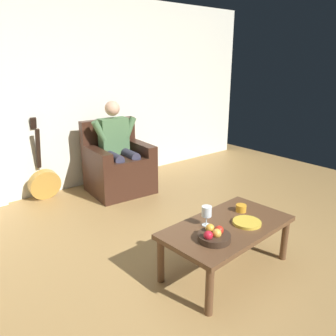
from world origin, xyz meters
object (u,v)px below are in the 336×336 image
at_px(guitar, 44,182).
at_px(decorative_dish, 247,223).
at_px(wine_glass_near, 207,212).
at_px(candle_jar, 241,208).
at_px(coffee_table, 227,231).
at_px(armchair, 118,167).
at_px(fruit_bowl, 214,236).
at_px(person_seated, 118,145).

bearing_deg(guitar, decorative_dish, 106.65).
xyz_separation_m(wine_glass_near, candle_jar, (-0.43, 0.01, -0.08)).
distance_m(coffee_table, wine_glass_near, 0.25).
bearing_deg(armchair, guitar, -17.36).
bearing_deg(coffee_table, wine_glass_near, -37.21).
height_order(wine_glass_near, fruit_bowl, wine_glass_near).
relative_size(guitar, fruit_bowl, 4.19).
bearing_deg(coffee_table, guitar, -75.75).
relative_size(armchair, candle_jar, 10.20).
distance_m(person_seated, candle_jar, 2.05).
bearing_deg(candle_jar, armchair, -88.86).
distance_m(decorative_dish, candle_jar, 0.24).
relative_size(person_seated, coffee_table, 1.05).
height_order(person_seated, candle_jar, person_seated).
height_order(armchair, coffee_table, armchair).
bearing_deg(armchair, wine_glass_near, 83.57).
bearing_deg(wine_glass_near, guitar, -78.32).
bearing_deg(guitar, fruit_bowl, 98.07).
relative_size(armchair, person_seated, 0.79).
relative_size(armchair, guitar, 0.91).
bearing_deg(decorative_dish, wine_glass_near, -34.95).
relative_size(guitar, decorative_dish, 4.46).
xyz_separation_m(coffee_table, guitar, (0.64, -2.51, -0.14)).
relative_size(armchair, decorative_dish, 4.06).
height_order(guitar, candle_jar, guitar).
bearing_deg(candle_jar, fruit_bowl, 19.32).
height_order(guitar, fruit_bowl, guitar).
bearing_deg(wine_glass_near, coffee_table, 142.79).
distance_m(person_seated, decorative_dish, 2.24).
bearing_deg(candle_jar, coffee_table, 18.44).
xyz_separation_m(armchair, wine_glass_near, (0.39, 2.05, 0.20)).
distance_m(person_seated, coffee_table, 2.17).
xyz_separation_m(guitar, fruit_bowl, (-0.37, 2.61, 0.23)).
height_order(guitar, decorative_dish, guitar).
distance_m(wine_glass_near, decorative_dish, 0.36).
distance_m(guitar, wine_glass_near, 2.48).
height_order(coffee_table, fruit_bowl, fruit_bowl).
height_order(fruit_bowl, candle_jar, fruit_bowl).
distance_m(wine_glass_near, candle_jar, 0.44).
distance_m(coffee_table, decorative_dish, 0.18).
height_order(guitar, wine_glass_near, guitar).
bearing_deg(wine_glass_near, armchair, -100.83).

